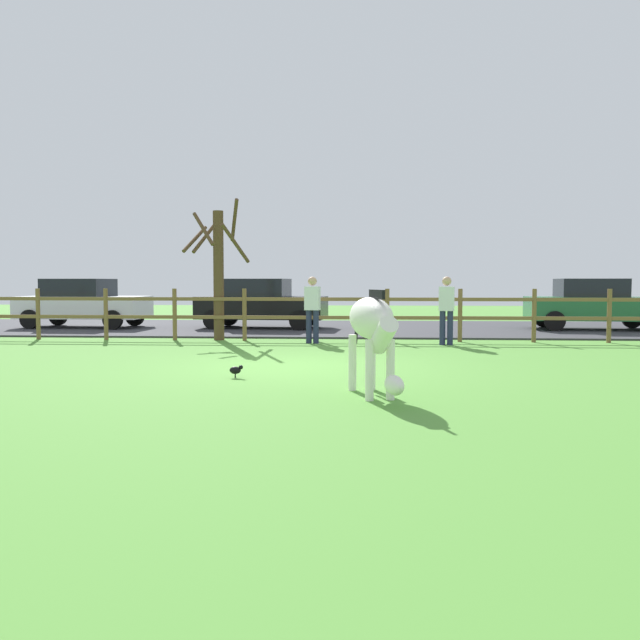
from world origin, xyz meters
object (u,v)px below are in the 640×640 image
visitor_left_of_tree (312,307)px  parked_car_green (594,304)px  parked_car_black (261,303)px  zebra (373,326)px  parked_car_white (83,303)px  crow_on_grass (236,370)px  visitor_right_of_tree (446,307)px  bare_tree (218,268)px

visitor_left_of_tree → parked_car_green: bearing=28.4°
parked_car_black → visitor_left_of_tree: bearing=-66.3°
zebra → parked_car_black: (-3.36, 11.80, -0.08)m
parked_car_white → visitor_left_of_tree: (7.76, -4.41, 0.06)m
parked_car_white → parked_car_green: 16.06m
crow_on_grass → visitor_right_of_tree: 6.90m
parked_car_white → parked_car_black: (5.77, 0.12, 0.00)m
bare_tree → visitor_left_of_tree: size_ratio=2.21×
crow_on_grass → parked_car_green: size_ratio=0.05×
visitor_right_of_tree → parked_car_green: bearing=42.9°
zebra → visitor_right_of_tree: 7.30m
zebra → parked_car_white: bearing=128.0°
visitor_left_of_tree → crow_on_grass: bearing=-97.5°
crow_on_grass → parked_car_black: size_ratio=0.05×
zebra → parked_car_black: 12.27m
bare_tree → visitor_right_of_tree: bearing=-9.5°
crow_on_grass → parked_car_white: 12.39m
parked_car_white → visitor_left_of_tree: size_ratio=2.49×
bare_tree → parked_car_white: (-5.25, 3.67, -1.03)m
visitor_right_of_tree → crow_on_grass: bearing=-125.6°
parked_car_green → bare_tree: bearing=-160.9°
zebra → bare_tree: bearing=115.8°
parked_car_green → visitor_right_of_tree: (-5.07, -4.71, 0.06)m
bare_tree → crow_on_grass: bearing=-74.9°
bare_tree → parked_car_white: bare_tree is taller
parked_car_green → zebra: bearing=-120.5°
visitor_right_of_tree → visitor_left_of_tree: bearing=176.2°
parked_car_black → visitor_right_of_tree: size_ratio=2.52×
zebra → parked_car_black: bearing=105.9°
crow_on_grass → visitor_left_of_tree: (0.76, 5.79, 0.78)m
parked_car_white → visitor_left_of_tree: bearing=-29.6°
bare_tree → visitor_left_of_tree: bearing=-16.5°
parked_car_black → zebra: bearing=-74.1°
bare_tree → visitor_left_of_tree: (2.51, -0.75, -0.97)m
parked_car_green → visitor_left_of_tree: (-8.30, -4.50, 0.06)m
zebra → crow_on_grass: size_ratio=8.78×
crow_on_grass → visitor_right_of_tree: visitor_right_of_tree is taller
parked_car_white → parked_car_green: size_ratio=0.99×
parked_car_green → visitor_left_of_tree: 9.44m
parked_car_black → visitor_left_of_tree: (1.99, -4.53, 0.06)m
crow_on_grass → visitor_left_of_tree: bearing=82.5°
visitor_right_of_tree → parked_car_black: bearing=137.8°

